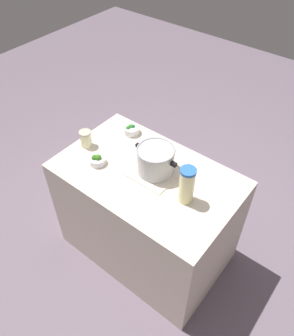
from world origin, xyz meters
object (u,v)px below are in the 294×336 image
object	(u,v)px
cooking_pot	(156,160)
lemonade_pitcher	(187,185)
broccoli_bowl_front	(131,130)
broccoli_bowl_center	(97,160)
mason_jar	(86,139)

from	to	relation	value
cooking_pot	lemonade_pitcher	bearing A→B (deg)	-15.53
broccoli_bowl_front	broccoli_bowl_center	bearing A→B (deg)	-85.26
lemonade_pitcher	mason_jar	distance (m)	0.84
cooking_pot	broccoli_bowl_center	size ratio (longest dim) A/B	2.81
lemonade_pitcher	broccoli_bowl_front	distance (m)	0.74
cooking_pot	lemonade_pitcher	size ratio (longest dim) A/B	1.25
broccoli_bowl_front	lemonade_pitcher	bearing A→B (deg)	-23.27
mason_jar	broccoli_bowl_center	distance (m)	0.21
cooking_pot	broccoli_bowl_front	bearing A→B (deg)	151.44
broccoli_bowl_center	cooking_pot	bearing A→B (deg)	27.22
mason_jar	lemonade_pitcher	bearing A→B (deg)	1.12
cooking_pot	broccoli_bowl_center	distance (m)	0.40
cooking_pot	broccoli_bowl_front	xyz separation A→B (m)	(-0.39, 0.21, -0.07)
lemonade_pitcher	mason_jar	bearing A→B (deg)	-178.88
broccoli_bowl_center	mason_jar	bearing A→B (deg)	155.90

